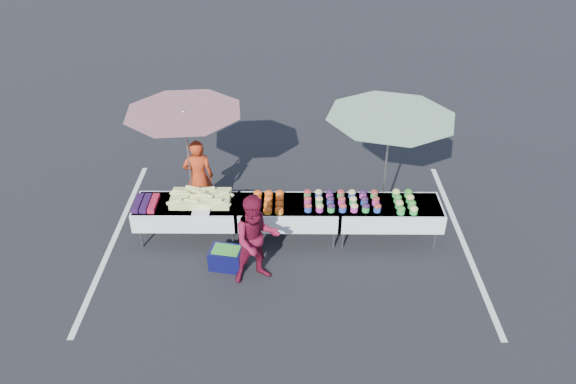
{
  "coord_description": "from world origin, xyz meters",
  "views": [
    {
      "loc": [
        0.06,
        -8.23,
        6.32
      ],
      "look_at": [
        0.0,
        0.0,
        1.0
      ],
      "focal_mm": 35.0,
      "sensor_mm": 36.0,
      "label": 1
    }
  ],
  "objects_px": {
    "table_center": "(288,212)",
    "umbrella_left": "(184,121)",
    "storage_bin": "(227,258)",
    "umbrella_right": "(390,127)",
    "table_right": "(389,212)",
    "customer": "(256,240)",
    "vendor": "(199,177)",
    "table_left": "(188,211)"
  },
  "relations": [
    {
      "from": "umbrella_left",
      "to": "umbrella_right",
      "type": "distance_m",
      "value": 3.6
    },
    {
      "from": "vendor",
      "to": "table_center",
      "type": "bearing_deg",
      "value": 147.31
    },
    {
      "from": "table_center",
      "to": "table_right",
      "type": "bearing_deg",
      "value": 0.0
    },
    {
      "from": "umbrella_right",
      "to": "table_left",
      "type": "bearing_deg",
      "value": -173.54
    },
    {
      "from": "table_left",
      "to": "storage_bin",
      "type": "relative_size",
      "value": 3.02
    },
    {
      "from": "table_right",
      "to": "umbrella_left",
      "type": "bearing_deg",
      "value": 167.63
    },
    {
      "from": "storage_bin",
      "to": "vendor",
      "type": "bearing_deg",
      "value": 121.99
    },
    {
      "from": "vendor",
      "to": "umbrella_right",
      "type": "relative_size",
      "value": 0.62
    },
    {
      "from": "table_left",
      "to": "table_center",
      "type": "bearing_deg",
      "value": 0.0
    },
    {
      "from": "umbrella_left",
      "to": "storage_bin",
      "type": "height_order",
      "value": "umbrella_left"
    },
    {
      "from": "umbrella_right",
      "to": "table_center",
      "type": "bearing_deg",
      "value": -167.01
    },
    {
      "from": "vendor",
      "to": "customer",
      "type": "xyz_separation_m",
      "value": [
        1.21,
        -1.97,
        0.03
      ]
    },
    {
      "from": "umbrella_right",
      "to": "storage_bin",
      "type": "xyz_separation_m",
      "value": [
        -2.78,
        -1.21,
        -1.89
      ]
    },
    {
      "from": "umbrella_right",
      "to": "customer",
      "type": "bearing_deg",
      "value": -146.04
    },
    {
      "from": "table_right",
      "to": "storage_bin",
      "type": "height_order",
      "value": "table_right"
    },
    {
      "from": "table_right",
      "to": "customer",
      "type": "xyz_separation_m",
      "value": [
        -2.3,
        -1.1,
        0.22
      ]
    },
    {
      "from": "vendor",
      "to": "umbrella_left",
      "type": "bearing_deg",
      "value": 20.55
    },
    {
      "from": "table_right",
      "to": "vendor",
      "type": "relative_size",
      "value": 1.2
    },
    {
      "from": "customer",
      "to": "umbrella_left",
      "type": "relative_size",
      "value": 0.6
    },
    {
      "from": "umbrella_right",
      "to": "vendor",
      "type": "bearing_deg",
      "value": 172.24
    },
    {
      "from": "storage_bin",
      "to": "umbrella_left",
      "type": "bearing_deg",
      "value": 126.93
    },
    {
      "from": "table_left",
      "to": "table_right",
      "type": "bearing_deg",
      "value": 0.0
    },
    {
      "from": "umbrella_right",
      "to": "umbrella_left",
      "type": "bearing_deg",
      "value": 173.62
    },
    {
      "from": "table_center",
      "to": "umbrella_left",
      "type": "distance_m",
      "value": 2.45
    },
    {
      "from": "umbrella_left",
      "to": "storage_bin",
      "type": "relative_size",
      "value": 4.32
    },
    {
      "from": "vendor",
      "to": "umbrella_left",
      "type": "relative_size",
      "value": 0.58
    },
    {
      "from": "umbrella_right",
      "to": "storage_bin",
      "type": "relative_size",
      "value": 4.08
    },
    {
      "from": "table_left",
      "to": "umbrella_right",
      "type": "relative_size",
      "value": 0.74
    },
    {
      "from": "table_left",
      "to": "vendor",
      "type": "xyz_separation_m",
      "value": [
        0.09,
        0.87,
        0.19
      ]
    },
    {
      "from": "vendor",
      "to": "customer",
      "type": "relative_size",
      "value": 0.96
    },
    {
      "from": "customer",
      "to": "umbrella_right",
      "type": "bearing_deg",
      "value": 16.28
    },
    {
      "from": "table_center",
      "to": "storage_bin",
      "type": "distance_m",
      "value": 1.38
    },
    {
      "from": "vendor",
      "to": "customer",
      "type": "distance_m",
      "value": 2.31
    },
    {
      "from": "umbrella_left",
      "to": "umbrella_right",
      "type": "xyz_separation_m",
      "value": [
        3.58,
        -0.4,
        0.1
      ]
    },
    {
      "from": "table_left",
      "to": "umbrella_right",
      "type": "distance_m",
      "value": 3.86
    },
    {
      "from": "table_center",
      "to": "storage_bin",
      "type": "height_order",
      "value": "table_center"
    },
    {
      "from": "table_center",
      "to": "umbrella_left",
      "type": "bearing_deg",
      "value": 156.57
    },
    {
      "from": "table_center",
      "to": "vendor",
      "type": "bearing_deg",
      "value": 153.02
    },
    {
      "from": "table_left",
      "to": "storage_bin",
      "type": "height_order",
      "value": "table_left"
    },
    {
      "from": "vendor",
      "to": "table_left",
      "type": "bearing_deg",
      "value": 78.17
    },
    {
      "from": "table_right",
      "to": "customer",
      "type": "distance_m",
      "value": 2.56
    },
    {
      "from": "table_right",
      "to": "table_left",
      "type": "bearing_deg",
      "value": 180.0
    }
  ]
}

